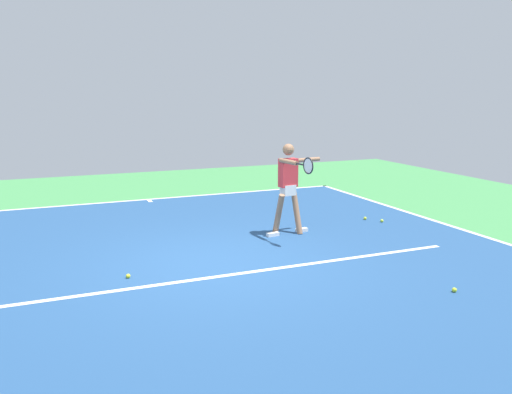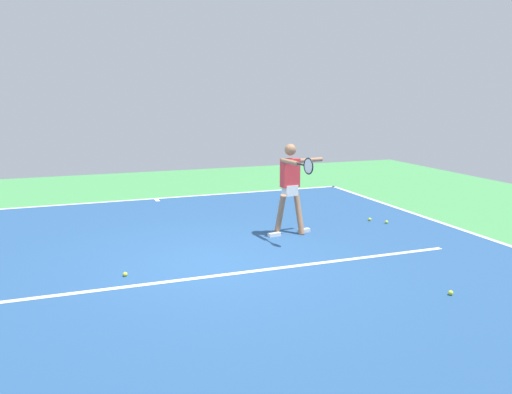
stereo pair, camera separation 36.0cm
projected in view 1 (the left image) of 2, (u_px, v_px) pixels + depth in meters
ground_plane at (218, 263)px, 8.44m from camera, size 20.70×20.70×0.00m
court_surface at (218, 263)px, 8.44m from camera, size 10.40×11.20×0.00m
court_line_baseline_near at (148, 199)px, 13.46m from camera, size 10.40×0.10×0.01m
court_line_sideline_left at (467, 231)px, 10.39m from camera, size 0.10×11.20×0.01m
court_line_service at (231, 275)px, 7.89m from camera, size 7.80×0.10×0.01m
court_line_centre_mark at (150, 201)px, 13.28m from camera, size 0.10×0.30×0.01m
tennis_player at (289, 183)px, 9.96m from camera, size 1.16×1.26×1.75m
tennis_ball_centre_court at (454, 290)px, 7.20m from camera, size 0.07×0.07×0.07m
tennis_ball_by_sideline at (365, 218)px, 11.30m from camera, size 0.07×0.07×0.07m
tennis_ball_near_player at (382, 221)px, 11.09m from camera, size 0.07×0.07×0.07m
tennis_ball_far_corner at (128, 276)px, 7.74m from camera, size 0.07×0.07×0.07m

